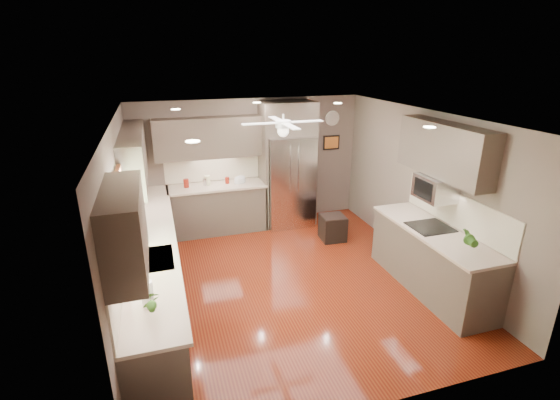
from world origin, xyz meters
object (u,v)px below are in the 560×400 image
potted_plant_left (150,301)px  canister_a (186,183)px  canister_b (205,182)px  canister_d (227,180)px  bowl (240,182)px  microwave (435,188)px  soap_bottle (140,233)px  canister_c (207,181)px  refrigerator (288,167)px  potted_plant_right (470,238)px  stool (333,227)px  paper_towel (147,294)px

potted_plant_left → canister_a: bearing=80.3°
potted_plant_left → canister_b: bearing=75.3°
canister_d → bowl: size_ratio=0.52×
canister_b → microwave: bearing=-43.4°
canister_a → soap_bottle: 2.25m
soap_bottle → bowl: size_ratio=0.73×
canister_c → refrigerator: (1.58, -0.09, 0.16)m
canister_c → potted_plant_left: size_ratio=0.61×
potted_plant_right → stool: 2.84m
potted_plant_left → microwave: 4.14m
canister_c → refrigerator: size_ratio=0.08×
bowl → soap_bottle: bearing=-131.2°
canister_b → microwave: microwave is taller
stool → soap_bottle: bearing=-162.5°
soap_bottle → microwave: microwave is taller
canister_a → paper_towel: bearing=-100.5°
soap_bottle → canister_a: bearing=69.4°
canister_a → soap_bottle: (-0.79, -2.11, 0.01)m
canister_b → potted_plant_left: 4.04m
canister_c → bowl: canister_c is taller
potted_plant_left → refrigerator: 4.65m
canister_a → paper_towel: (-0.69, -3.74, 0.06)m
canister_c → stool: 2.52m
canister_c → bowl: 0.62m
canister_b → stool: bearing=-26.3°
canister_a → bowl: 1.01m
canister_d → soap_bottle: 2.64m
bowl → stool: bowl is taller
potted_plant_left → paper_towel: potted_plant_left is taller
canister_d → soap_bottle: bearing=-126.3°
potted_plant_left → potted_plant_right: bearing=3.1°
potted_plant_left → refrigerator: (2.64, 3.83, 0.09)m
bowl → paper_towel: size_ratio=0.82×
canister_c → soap_bottle: (-1.19, -2.13, -0.00)m
canister_c → potted_plant_right: potted_plant_right is taller
canister_a → canister_c: canister_c is taller
canister_d → potted_plant_right: 4.43m
refrigerator → potted_plant_right: bearing=-71.5°
stool → paper_towel: paper_towel is taller
canister_c → canister_d: bearing=0.2°
microwave → stool: (-0.77, 1.71, -1.24)m
soap_bottle → refrigerator: (2.77, 2.04, 0.16)m
potted_plant_right → potted_plant_left: bearing=-176.9°
potted_plant_left → paper_towel: 0.16m
potted_plant_left → bowl: 4.20m
bowl → canister_a: bearing=177.1°
canister_d → canister_a: bearing=-178.4°
bowl → paper_towel: paper_towel is taller
stool → canister_c: bearing=153.1°
soap_bottle → bowl: soap_bottle is taller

